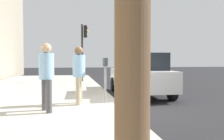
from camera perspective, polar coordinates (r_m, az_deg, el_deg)
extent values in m
plane|color=#232326|center=(7.09, 2.45, -9.69)|extent=(80.00, 80.00, 0.00)
cube|color=#B7B2A8|center=(7.07, -22.36, -9.29)|extent=(28.00, 6.00, 0.15)
cylinder|color=gray|center=(7.26, -1.69, -3.61)|extent=(0.07, 0.07, 1.15)
cube|color=#383D42|center=(7.12, -1.57, 1.96)|extent=(0.16, 0.11, 0.26)
cube|color=#383D42|center=(7.32, -1.81, 1.97)|extent=(0.16, 0.11, 0.26)
cube|color=#268C33|center=(7.13, -1.10, 2.12)|extent=(0.10, 0.01, 0.10)
cube|color=#268C33|center=(7.32, -1.34, 2.13)|extent=(0.10, 0.01, 0.10)
cylinder|color=tan|center=(7.37, -7.91, -4.76)|extent=(0.15, 0.15, 0.84)
cylinder|color=tan|center=(7.00, -8.33, -5.16)|extent=(0.15, 0.15, 0.84)
cylinder|color=#8CB7E0|center=(7.13, -8.15, 1.02)|extent=(0.38, 0.38, 0.66)
sphere|color=brown|center=(7.13, -8.17, 4.73)|extent=(0.26, 0.26, 0.26)
cylinder|color=#47474C|center=(6.49, -16.26, -5.78)|extent=(0.15, 0.15, 0.85)
cylinder|color=#47474C|center=(6.12, -15.21, -6.25)|extent=(0.15, 0.15, 0.85)
cylinder|color=#8CB7E0|center=(6.24, -15.83, 0.91)|extent=(0.39, 0.39, 0.67)
sphere|color=tan|center=(6.24, -15.88, 5.20)|extent=(0.26, 0.26, 0.26)
cube|color=silver|center=(9.90, 6.70, -2.09)|extent=(4.46, 1.98, 0.76)
cube|color=black|center=(9.68, 7.03, 2.07)|extent=(2.25, 1.76, 0.68)
cylinder|color=black|center=(11.15, 0.43, -3.52)|extent=(0.67, 0.24, 0.66)
cylinder|color=black|center=(11.55, 9.05, -3.35)|extent=(0.67, 0.24, 0.66)
cylinder|color=black|center=(8.36, 3.42, -5.54)|extent=(0.67, 0.24, 0.66)
cylinder|color=black|center=(8.88, 14.59, -5.14)|extent=(0.67, 0.24, 0.66)
cylinder|color=brown|center=(2.08, 5.04, 9.01)|extent=(0.32, 0.32, 3.16)
cylinder|color=black|center=(14.82, -7.35, 4.21)|extent=(0.12, 0.12, 3.60)
cube|color=black|center=(14.93, -6.61, 9.40)|extent=(0.24, 0.20, 0.76)
sphere|color=red|center=(14.97, -6.18, 10.31)|extent=(0.14, 0.14, 0.14)
sphere|color=orange|center=(14.94, -6.18, 9.40)|extent=(0.14, 0.14, 0.14)
sphere|color=green|center=(14.91, -6.17, 8.48)|extent=(0.14, 0.14, 0.14)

